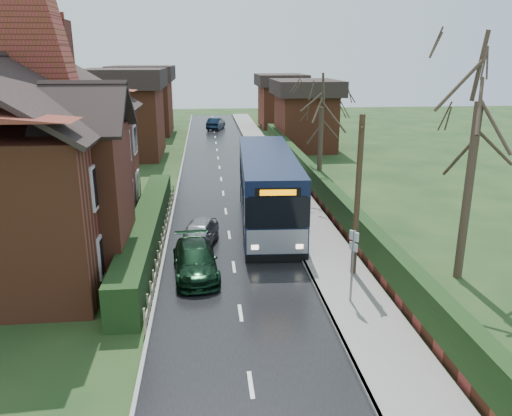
{
  "coord_description": "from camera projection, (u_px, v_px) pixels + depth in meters",
  "views": [
    {
      "loc": [
        -1.02,
        -17.55,
        8.58
      ],
      "look_at": [
        1.22,
        4.65,
        1.8
      ],
      "focal_mm": 35.0,
      "sensor_mm": 36.0,
      "label": 1
    }
  ],
  "objects": [
    {
      "name": "bus_stop_sign",
      "position": [
        353.0,
        256.0,
        17.51
      ],
      "size": [
        0.23,
        0.41,
        2.83
      ],
      "rotation": [
        0.0,
        0.0,
        0.42
      ],
      "color": "slate",
      "rests_on": "ground"
    },
    {
      "name": "road",
      "position": [
        226.0,
        211.0,
        28.82
      ],
      "size": [
        6.0,
        100.0,
        0.02
      ],
      "primitive_type": "cube",
      "color": "black",
      "rests_on": "ground"
    },
    {
      "name": "car_silver",
      "position": [
        199.0,
        234.0,
        23.36
      ],
      "size": [
        2.22,
        3.84,
        1.23
      ],
      "primitive_type": "imported",
      "rotation": [
        0.0,
        0.0,
        -0.22
      ],
      "color": "#A09FA4",
      "rests_on": "ground"
    },
    {
      "name": "tree_right_far",
      "position": [
        322.0,
        101.0,
        29.98
      ],
      "size": [
        4.19,
        4.19,
        8.1
      ],
      "color": "#342A1F",
      "rests_on": "ground"
    },
    {
      "name": "pavement",
      "position": [
        298.0,
        208.0,
        29.21
      ],
      "size": [
        2.5,
        100.0,
        0.14
      ],
      "primitive_type": "cube",
      "color": "slate",
      "rests_on": "ground"
    },
    {
      "name": "bus",
      "position": [
        267.0,
        188.0,
        26.82
      ],
      "size": [
        3.38,
        12.25,
        3.68
      ],
      "rotation": [
        0.0,
        0.0,
        -0.05
      ],
      "color": "#0E1732",
      "rests_on": "ground"
    },
    {
      "name": "kerb_left",
      "position": [
        173.0,
        212.0,
        28.51
      ],
      "size": [
        0.12,
        100.0,
        0.1
      ],
      "primitive_type": "cube",
      "color": "gray",
      "rests_on": "ground"
    },
    {
      "name": "kerb_right",
      "position": [
        278.0,
        209.0,
        29.09
      ],
      "size": [
        0.12,
        100.0,
        0.14
      ],
      "primitive_type": "cube",
      "color": "gray",
      "rests_on": "ground"
    },
    {
      "name": "right_wall_hedge",
      "position": [
        325.0,
        192.0,
        29.08
      ],
      "size": [
        0.6,
        50.0,
        1.8
      ],
      "color": "brown",
      "rests_on": "ground"
    },
    {
      "name": "car_distant",
      "position": [
        216.0,
        123.0,
        61.44
      ],
      "size": [
        2.5,
        4.48,
        1.4
      ],
      "primitive_type": "imported",
      "rotation": [
        0.0,
        0.0,
        2.89
      ],
      "color": "black",
      "rests_on": "ground"
    },
    {
      "name": "tree_right_near",
      "position": [
        481.0,
        88.0,
        18.12
      ],
      "size": [
        4.64,
        4.64,
        10.02
      ],
      "color": "#3A2B22",
      "rests_on": "ground"
    },
    {
      "name": "picket_fence",
      "position": [
        164.0,
        236.0,
        23.63
      ],
      "size": [
        0.1,
        16.0,
        0.9
      ],
      "primitive_type": null,
      "color": "#988967",
      "rests_on": "ground"
    },
    {
      "name": "ground",
      "position": [
        237.0,
        288.0,
        19.3
      ],
      "size": [
        140.0,
        140.0,
        0.0
      ],
      "primitive_type": "plane",
      "color": "#364D21",
      "rests_on": "ground"
    },
    {
      "name": "car_green",
      "position": [
        195.0,
        260.0,
        20.34
      ],
      "size": [
        2.11,
        4.41,
        1.24
      ],
      "primitive_type": "imported",
      "rotation": [
        0.0,
        0.0,
        0.09
      ],
      "color": "black",
      "rests_on": "ground"
    },
    {
      "name": "tree_house_side",
      "position": [
        32.0,
        67.0,
        28.21
      ],
      "size": [
        4.73,
        4.73,
        10.75
      ],
      "color": "#372A20",
      "rests_on": "ground"
    },
    {
      "name": "front_hedge",
      "position": [
        147.0,
        229.0,
        23.45
      ],
      "size": [
        1.2,
        16.0,
        1.6
      ],
      "primitive_type": "cube",
      "color": "black",
      "rests_on": "ground"
    },
    {
      "name": "brick_house",
      "position": [
        29.0,
        157.0,
        21.74
      ],
      "size": [
        9.3,
        14.6,
        10.3
      ],
      "color": "brown",
      "rests_on": "ground"
    },
    {
      "name": "telegraph_pole",
      "position": [
        358.0,
        198.0,
        19.44
      ],
      "size": [
        0.32,
        0.83,
        6.54
      ],
      "rotation": [
        0.0,
        0.0,
        -0.3
      ],
      "color": "#322416",
      "rests_on": "ground"
    }
  ]
}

